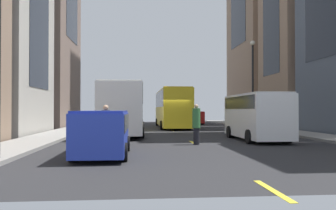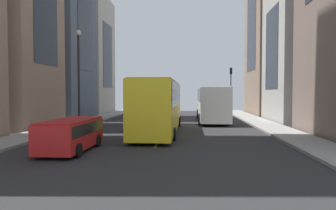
% 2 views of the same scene
% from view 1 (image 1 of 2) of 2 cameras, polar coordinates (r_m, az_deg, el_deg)
% --- Properties ---
extents(ground_plane, '(42.87, 42.87, 0.00)m').
position_cam_1_polar(ground_plane, '(28.23, 0.82, -4.27)').
color(ground_plane, '#28282B').
extents(sidewalk_west, '(2.47, 44.00, 0.15)m').
position_cam_1_polar(sidewalk_west, '(28.59, -15.80, -4.04)').
color(sidewalk_west, gray).
rests_on(sidewalk_west, ground).
extents(sidewalk_east, '(2.47, 44.00, 0.15)m').
position_cam_1_polar(sidewalk_east, '(30.17, 16.54, -3.87)').
color(sidewalk_east, gray).
rests_on(sidewalk_east, ground).
extents(lane_stripe_0, '(0.16, 2.00, 0.01)m').
position_cam_1_polar(lane_stripe_0, '(7.77, 16.99, -13.40)').
color(lane_stripe_0, yellow).
rests_on(lane_stripe_0, ground).
extents(lane_stripe_1, '(0.16, 2.00, 0.01)m').
position_cam_1_polar(lane_stripe_1, '(17.84, 4.22, -6.26)').
color(lane_stripe_1, yellow).
rests_on(lane_stripe_1, ground).
extents(lane_stripe_2, '(0.16, 2.00, 0.01)m').
position_cam_1_polar(lane_stripe_2, '(28.23, 0.82, -4.25)').
color(lane_stripe_2, yellow).
rests_on(lane_stripe_2, ground).
extents(lane_stripe_3, '(0.16, 2.00, 0.01)m').
position_cam_1_polar(lane_stripe_3, '(38.67, -0.74, -3.32)').
color(lane_stripe_3, yellow).
rests_on(lane_stripe_3, ground).
extents(lane_stripe_4, '(0.16, 2.00, 0.01)m').
position_cam_1_polar(lane_stripe_4, '(49.14, -1.64, -2.78)').
color(lane_stripe_4, yellow).
rests_on(lane_stripe_4, ground).
extents(building_east_2, '(6.43, 7.14, 22.25)m').
position_cam_1_polar(building_east_2, '(36.27, 21.52, 14.31)').
color(building_east_2, '#937760').
rests_on(building_east_2, ground).
extents(city_bus_white, '(2.80, 11.60, 3.35)m').
position_cam_1_polar(city_bus_white, '(24.39, -7.39, -0.09)').
color(city_bus_white, silver).
rests_on(city_bus_white, ground).
extents(streetcar_yellow, '(2.70, 12.42, 3.59)m').
position_cam_1_polar(streetcar_yellow, '(33.48, 0.59, -0.09)').
color(streetcar_yellow, yellow).
rests_on(streetcar_yellow, ground).
extents(delivery_van_white, '(2.25, 5.97, 2.58)m').
position_cam_1_polar(delivery_van_white, '(19.78, 14.38, -1.33)').
color(delivery_van_white, white).
rests_on(delivery_van_white, ground).
extents(car_blue_0, '(1.90, 4.63, 1.67)m').
position_cam_1_polar(car_blue_0, '(12.96, -10.72, -3.97)').
color(car_blue_0, '#2338AD').
rests_on(car_blue_0, ground).
extents(car_red_1, '(1.92, 4.48, 1.51)m').
position_cam_1_polar(car_red_1, '(41.37, 4.35, -1.92)').
color(car_red_1, red).
rests_on(car_red_1, ground).
extents(pedestrian_crossing_mid, '(0.40, 0.40, 1.94)m').
position_cam_1_polar(pedestrian_crossing_mid, '(16.60, -10.28, -3.18)').
color(pedestrian_crossing_mid, navy).
rests_on(pedestrian_crossing_mid, ground).
extents(pedestrian_walking_far, '(0.39, 0.39, 1.98)m').
position_cam_1_polar(pedestrian_walking_far, '(16.85, 4.73, -3.05)').
color(pedestrian_walking_far, black).
rests_on(pedestrian_walking_far, ground).
extents(streetlamp_near, '(0.44, 0.44, 7.83)m').
position_cam_1_polar(streetlamp_near, '(32.04, 13.87, 4.91)').
color(streetlamp_near, black).
rests_on(streetlamp_near, ground).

